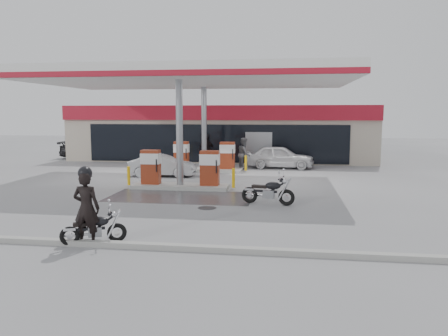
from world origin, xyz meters
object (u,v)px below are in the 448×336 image
Objects in this scene: attendant at (244,154)px; biker_walking at (207,150)px; main_motorcycle at (95,229)px; biker_main at (86,208)px; parked_car_left at (91,150)px; sedan_white at (280,157)px; pump_island_near at (180,173)px; hatchback_silver at (162,166)px; parked_motorcycle at (269,192)px; pump_island_far at (204,160)px.

biker_walking is at bearing 45.74° from attendant.
biker_main is (-0.17, -0.08, 0.59)m from main_motorcycle.
biker_walking is at bearing -108.86° from parked_car_left.
sedan_white is 5.29m from biker_walking.
hatchback_silver is at bearing 117.72° from pump_island_near.
hatchback_silver is (-4.19, -3.40, -0.39)m from attendant.
biker_walking is (-2.87, 2.80, -0.01)m from attendant.
biker_walking is at bearing -13.87° from hatchback_silver.
biker_walking is (9.43, -2.20, 0.31)m from parked_car_left.
parked_car_left is at bearing 42.18° from hatchback_silver.
pump_island_far is at bearing 126.82° from parked_motorcycle.
pump_island_far is at bearing -126.70° from parked_car_left.
biker_main is 12.56m from hatchback_silver.
parked_car_left is at bearing 90.69° from main_motorcycle.
sedan_white is at bearing -37.34° from biker_walking.
attendant is at bearing 56.47° from main_motorcycle.
attendant reaches higher than biker_walking.
pump_island_near is 8.87m from biker_main.
main_motorcycle is 12.50m from hatchback_silver.
parked_motorcycle is 9.01m from hatchback_silver.
pump_island_near is at bearing 156.27° from parked_motorcycle.
hatchback_silver is at bearing 144.48° from parked_motorcycle.
pump_island_near reaches higher than parked_motorcycle.
attendant is 1.01× the size of biker_walking.
pump_island_near reaches higher than hatchback_silver.
pump_island_far is 4.98m from sedan_white.
sedan_white is at bearing -55.94° from hatchback_silver.
pump_island_far is 3.14× the size of main_motorcycle.
hatchback_silver is (-1.89, -2.40, -0.11)m from pump_island_far.
attendant is 0.54× the size of hatchback_silver.
biker_main is 22.99m from parked_car_left.
biker_main is (-0.35, -8.86, 0.28)m from pump_island_near.
pump_island_near is 9.34m from sedan_white.
pump_island_far is 2.62× the size of biker_walking.
pump_island_near is 1.00× the size of pump_island_far.
attendant is at bearing -52.76° from hatchback_silver.
sedan_white is 1.16× the size of hatchback_silver.
pump_island_near is 4.07m from hatchback_silver.
parked_motorcycle is (4.23, -3.01, -0.23)m from pump_island_near.
biker_main reaches higher than parked_motorcycle.
pump_island_near is 9.82m from biker_walking.
pump_island_far is 2.59× the size of biker_main.
biker_walking reaches higher than main_motorcycle.
hatchback_silver is at bearing 73.27° from main_motorcycle.
biker_walking is (1.33, 6.20, 0.38)m from hatchback_silver.
main_motorcycle is at bearing -90.69° from pump_island_far.
biker_main is 1.00× the size of attendant.
sedan_white reaches higher than parked_car_left.
parked_car_left is (-9.82, 20.78, 0.28)m from main_motorcycle.
pump_island_near is 2.62× the size of biker_walking.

